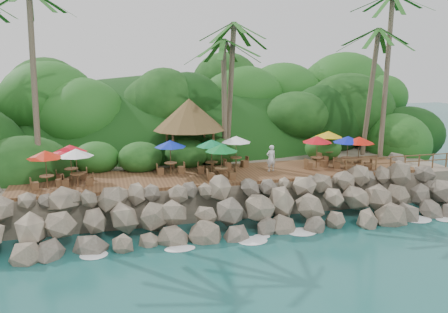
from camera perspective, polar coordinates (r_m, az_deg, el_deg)
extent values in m
plane|color=#19514F|center=(25.26, 3.65, -10.26)|extent=(140.00, 140.00, 0.00)
cube|color=gray|center=(39.80, -3.79, -0.51)|extent=(32.00, 25.20, 2.10)
ellipsoid|color=#143811|center=(47.23, -5.60, 0.10)|extent=(44.80, 28.00, 15.40)
cube|color=brown|center=(30.05, 0.00, -2.24)|extent=(26.00, 5.00, 0.20)
ellipsoid|color=white|center=(24.70, -24.62, -11.79)|extent=(1.20, 0.80, 0.06)
ellipsoid|color=white|center=(24.36, -17.51, -11.58)|extent=(1.20, 0.80, 0.06)
ellipsoid|color=white|center=(24.38, -10.33, -11.19)|extent=(1.20, 0.80, 0.06)
ellipsoid|color=white|center=(24.77, -3.28, -10.63)|extent=(1.20, 0.80, 0.06)
ellipsoid|color=white|center=(25.51, 3.43, -9.96)|extent=(1.20, 0.80, 0.06)
ellipsoid|color=white|center=(26.57, 9.65, -9.21)|extent=(1.20, 0.80, 0.06)
ellipsoid|color=white|center=(27.91, 15.31, -8.43)|extent=(1.20, 0.80, 0.06)
ellipsoid|color=white|center=(29.50, 20.39, -7.66)|extent=(1.20, 0.80, 0.06)
ellipsoid|color=white|center=(31.29, 24.90, -6.93)|extent=(1.20, 0.80, 0.06)
cylinder|color=brown|center=(31.18, -22.43, 8.34)|extent=(0.41, 2.68, 11.41)
cylinder|color=brown|center=(32.77, 0.78, 7.66)|extent=(0.69, 1.28, 9.67)
ellipsoid|color=#23601E|center=(32.79, 0.80, 16.13)|extent=(6.00, 6.00, 2.40)
cylinder|color=brown|center=(32.30, 0.05, 6.60)|extent=(0.67, 0.66, 8.55)
ellipsoid|color=#23601E|center=(32.20, 0.05, 14.19)|extent=(6.00, 6.00, 2.40)
cylinder|color=brown|center=(36.65, 19.44, 9.21)|extent=(1.45, 1.67, 11.89)
cylinder|color=brown|center=(36.55, 17.65, 7.35)|extent=(0.70, 1.22, 9.43)
ellipsoid|color=#23601E|center=(36.54, 18.12, 14.73)|extent=(6.00, 6.00, 2.40)
cylinder|color=brown|center=(31.31, -6.30, 0.69)|extent=(0.16, 0.16, 2.40)
cylinder|color=brown|center=(31.85, -1.32, 0.95)|extent=(0.16, 0.16, 2.40)
cylinder|color=brown|center=(34.03, -7.05, 1.55)|extent=(0.16, 0.16, 2.40)
cylinder|color=brown|center=(34.54, -2.45, 1.78)|extent=(0.16, 0.16, 2.40)
cone|color=brown|center=(32.57, -4.34, 5.24)|extent=(5.12, 5.12, 2.20)
cylinder|color=brown|center=(28.29, -0.31, -2.17)|extent=(0.08, 0.08, 0.72)
cylinder|color=brown|center=(28.20, -0.31, -1.44)|extent=(0.82, 0.82, 0.05)
cylinder|color=brown|center=(28.13, -0.31, -0.76)|extent=(0.05, 0.05, 2.14)
cone|color=#0C6F2A|center=(27.94, -0.31, 1.08)|extent=(2.04, 2.04, 0.44)
cube|color=brown|center=(28.19, -1.66, -2.51)|extent=(0.43, 0.43, 0.45)
cube|color=brown|center=(28.47, 1.03, -2.36)|extent=(0.43, 0.43, 0.45)
cylinder|color=brown|center=(28.22, -21.03, -2.99)|extent=(0.08, 0.08, 0.72)
cylinder|color=brown|center=(28.14, -21.08, -2.27)|extent=(0.82, 0.82, 0.05)
cylinder|color=brown|center=(28.06, -21.13, -1.59)|extent=(0.05, 0.05, 2.14)
cone|color=red|center=(27.88, -21.27, 0.25)|extent=(2.04, 2.04, 0.44)
cube|color=brown|center=(28.17, -22.37, -3.41)|extent=(0.50, 0.50, 0.45)
cube|color=brown|center=(28.35, -19.65, -3.11)|extent=(0.50, 0.50, 0.45)
cylinder|color=brown|center=(31.39, 1.49, -0.78)|extent=(0.08, 0.08, 0.72)
cylinder|color=brown|center=(31.32, 1.50, -0.12)|extent=(0.82, 0.82, 0.05)
cylinder|color=brown|center=(31.25, 1.50, 0.49)|extent=(0.05, 0.05, 2.14)
cone|color=white|center=(31.08, 1.51, 2.16)|extent=(2.04, 2.04, 0.44)
cube|color=brown|center=(31.09, 0.42, -1.16)|extent=(0.49, 0.49, 0.45)
cube|color=brown|center=(31.77, 2.55, -0.89)|extent=(0.49, 0.49, 0.45)
cylinder|color=brown|center=(29.91, -6.60, -1.48)|extent=(0.08, 0.08, 0.72)
cylinder|color=brown|center=(29.83, -6.62, -0.79)|extent=(0.82, 0.82, 0.05)
cylinder|color=brown|center=(29.76, -6.63, -0.15)|extent=(0.05, 0.05, 2.14)
cone|color=#0C23A7|center=(29.59, -6.68, 1.60)|extent=(2.04, 2.04, 0.44)
cube|color=brown|center=(29.85, -7.88, -1.81)|extent=(0.41, 0.41, 0.45)
cube|color=brown|center=(30.06, -5.32, -1.66)|extent=(0.41, 0.41, 0.45)
cylinder|color=brown|center=(32.39, 16.24, -0.86)|extent=(0.08, 0.08, 0.72)
cylinder|color=brown|center=(32.32, 16.28, -0.22)|extent=(0.82, 0.82, 0.05)
cylinder|color=brown|center=(32.25, 16.31, 0.37)|extent=(0.05, 0.05, 2.14)
cone|color=red|center=(32.09, 16.40, 1.98)|extent=(2.04, 2.04, 0.44)
cube|color=brown|center=(32.25, 15.06, -1.10)|extent=(0.50, 0.50, 0.45)
cube|color=brown|center=(32.61, 17.38, -1.09)|extent=(0.50, 0.50, 0.45)
cylinder|color=brown|center=(28.21, -17.67, -2.77)|extent=(0.08, 0.08, 0.72)
cylinder|color=brown|center=(28.12, -17.71, -2.04)|extent=(0.82, 0.82, 0.05)
cylinder|color=brown|center=(28.04, -17.76, -1.37)|extent=(0.05, 0.05, 2.14)
cone|color=white|center=(27.86, -17.87, 0.48)|extent=(2.04, 2.04, 0.44)
cube|color=brown|center=(28.29, -19.02, -3.10)|extent=(0.41, 0.41, 0.45)
cube|color=brown|center=(28.21, -16.27, -2.97)|extent=(0.41, 0.41, 0.45)
cylinder|color=brown|center=(29.99, -1.53, -1.37)|extent=(0.08, 0.08, 0.72)
cylinder|color=brown|center=(29.91, -1.54, -0.68)|extent=(0.82, 0.82, 0.05)
cylinder|color=brown|center=(29.84, -1.54, -0.05)|extent=(0.05, 0.05, 2.14)
cone|color=#0D7741|center=(29.66, -1.55, 1.70)|extent=(2.04, 2.04, 0.44)
cube|color=brown|center=(30.08, -2.82, -1.61)|extent=(0.52, 0.52, 0.45)
cube|color=brown|center=(29.97, -0.24, -1.64)|extent=(0.52, 0.52, 0.45)
cylinder|color=brown|center=(32.42, 14.95, -0.78)|extent=(0.08, 0.08, 0.72)
cylinder|color=brown|center=(32.34, 14.99, -0.14)|extent=(0.82, 0.82, 0.05)
cylinder|color=brown|center=(32.28, 15.02, 0.45)|extent=(0.05, 0.05, 2.14)
cone|color=#0D1BAD|center=(32.12, 15.10, 2.06)|extent=(2.04, 2.04, 0.44)
cube|color=brown|center=(32.33, 13.76, -1.00)|extent=(0.52, 0.52, 0.45)
cube|color=brown|center=(32.58, 16.11, -1.03)|extent=(0.52, 0.52, 0.45)
cylinder|color=brown|center=(34.42, 12.70, 0.04)|extent=(0.08, 0.08, 0.72)
cylinder|color=brown|center=(34.35, 12.72, 0.65)|extent=(0.82, 0.82, 0.05)
cylinder|color=brown|center=(34.29, 12.75, 1.20)|extent=(0.05, 0.05, 2.14)
cone|color=gold|center=(34.14, 12.82, 2.73)|extent=(2.04, 2.04, 0.44)
cube|color=brown|center=(33.94, 11.95, -0.32)|extent=(0.53, 0.53, 0.45)
cube|color=brown|center=(34.97, 13.40, -0.04)|extent=(0.53, 0.53, 0.45)
cylinder|color=brown|center=(29.62, -18.32, -2.13)|extent=(0.08, 0.08, 0.72)
cylinder|color=brown|center=(29.54, -18.36, -1.44)|extent=(0.82, 0.82, 0.05)
cylinder|color=brown|center=(29.47, -18.41, -0.80)|extent=(0.05, 0.05, 2.14)
cone|color=red|center=(29.29, -18.52, 0.97)|extent=(2.04, 2.04, 0.44)
cube|color=brown|center=(29.64, -19.61, -2.49)|extent=(0.45, 0.45, 0.45)
cube|color=brown|center=(29.69, -16.99, -2.29)|extent=(0.45, 0.45, 0.45)
cylinder|color=brown|center=(31.99, 11.35, -0.77)|extent=(0.08, 0.08, 0.72)
cylinder|color=brown|center=(31.92, 11.38, -0.12)|extent=(0.82, 0.82, 0.05)
cylinder|color=brown|center=(31.85, 11.40, 0.47)|extent=(0.05, 0.05, 2.14)
cone|color=red|center=(31.69, 11.47, 2.11)|extent=(2.04, 2.04, 0.44)
cube|color=brown|center=(31.59, 10.41, -1.14)|extent=(0.49, 0.49, 0.45)
cube|color=brown|center=(32.46, 12.26, -0.88)|extent=(0.49, 0.49, 0.45)
cylinder|color=brown|center=(30.65, 14.87, -1.21)|extent=(0.10, 0.10, 1.00)
cylinder|color=brown|center=(31.21, 16.62, -1.08)|extent=(0.10, 0.10, 1.00)
cylinder|color=brown|center=(31.80, 18.30, -0.95)|extent=(0.10, 0.10, 1.00)
cylinder|color=brown|center=(32.42, 19.93, -0.83)|extent=(0.10, 0.10, 1.00)
cylinder|color=brown|center=(33.06, 21.49, -0.71)|extent=(0.10, 0.10, 1.00)
cylinder|color=brown|center=(33.72, 22.99, -0.60)|extent=(0.10, 0.10, 1.00)
cylinder|color=brown|center=(34.41, 24.43, -0.49)|extent=(0.10, 0.10, 1.00)
cylinder|color=brown|center=(35.11, 25.82, -0.39)|extent=(0.10, 0.10, 1.00)
cube|color=brown|center=(32.65, 20.77, 0.00)|extent=(8.30, 0.06, 0.06)
cube|color=brown|center=(32.72, 20.72, -0.69)|extent=(8.30, 0.06, 0.06)
imported|color=silver|center=(30.43, 5.84, -0.22)|extent=(0.70, 0.50, 1.77)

